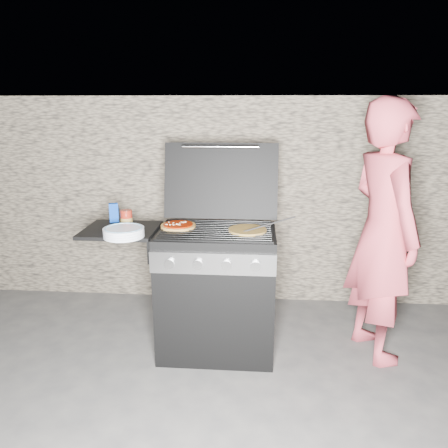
# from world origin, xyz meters

# --- Properties ---
(ground) EXTENTS (50.00, 50.00, 0.00)m
(ground) POSITION_xyz_m (0.00, 0.00, 0.00)
(ground) COLOR #3B3B3B
(stone_wall) EXTENTS (8.00, 0.35, 1.80)m
(stone_wall) POSITION_xyz_m (0.00, 1.05, 0.90)
(stone_wall) COLOR gray
(stone_wall) RESTS_ON ground
(gas_grill) EXTENTS (1.34, 0.79, 0.91)m
(gas_grill) POSITION_xyz_m (-0.25, 0.00, 0.46)
(gas_grill) COLOR black
(gas_grill) RESTS_ON ground
(pizza_topped) EXTENTS (0.27, 0.27, 0.03)m
(pizza_topped) POSITION_xyz_m (-0.27, 0.03, 0.92)
(pizza_topped) COLOR #DD8944
(pizza_topped) RESTS_ON gas_grill
(pizza_plain) EXTENTS (0.28, 0.28, 0.01)m
(pizza_plain) POSITION_xyz_m (0.21, -0.02, 0.92)
(pizza_plain) COLOR gold
(pizza_plain) RESTS_ON gas_grill
(sauce_jar) EXTENTS (0.09, 0.09, 0.12)m
(sauce_jar) POSITION_xyz_m (-0.63, 0.03, 0.96)
(sauce_jar) COLOR maroon
(sauce_jar) RESTS_ON gas_grill
(blue_carton) EXTENTS (0.07, 0.06, 0.14)m
(blue_carton) POSITION_xyz_m (-0.77, 0.17, 0.97)
(blue_carton) COLOR #0736A1
(blue_carton) RESTS_ON gas_grill
(plate_stack) EXTENTS (0.35, 0.35, 0.06)m
(plate_stack) POSITION_xyz_m (-0.59, -0.19, 0.93)
(plate_stack) COLOR white
(plate_stack) RESTS_ON gas_grill
(person) EXTENTS (0.60, 0.75, 1.79)m
(person) POSITION_xyz_m (1.13, 0.07, 0.89)
(person) COLOR #C6424F
(person) RESTS_ON ground
(tongs) EXTENTS (0.36, 0.17, 0.08)m
(tongs) POSITION_xyz_m (0.36, 0.00, 0.95)
(tongs) COLOR black
(tongs) RESTS_ON gas_grill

